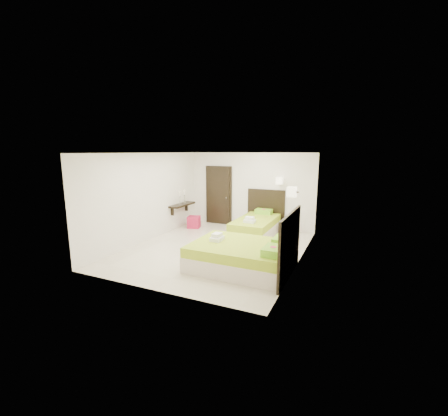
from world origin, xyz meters
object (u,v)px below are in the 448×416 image
at_px(nightstand, 287,228).
at_px(ottoman, 194,222).
at_px(bed_single, 257,225).
at_px(bed_double, 245,255).

xyz_separation_m(nightstand, ottoman, (-3.13, -0.67, 0.03)).
bearing_deg(bed_single, bed_double, -77.20).
relative_size(bed_single, nightstand, 5.61).
height_order(bed_double, nightstand, bed_double).
height_order(bed_single, nightstand, bed_single).
bearing_deg(ottoman, nightstand, 12.08).
bearing_deg(ottoman, bed_single, -0.76).
bearing_deg(bed_double, nightstand, 86.82).
bearing_deg(bed_single, ottoman, 179.24).
distance_m(bed_single, bed_double, 2.82).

